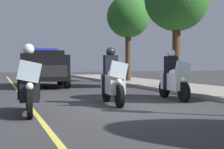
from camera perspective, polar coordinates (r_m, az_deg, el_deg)
ground_plane at (r=9.02m, az=1.71°, el=-5.88°), size 80.00×80.00×0.00m
lane_stripe_center at (r=8.47m, az=-13.39°, el=-6.42°), size 48.00×0.12×0.01m
police_motorcycle_lead_left at (r=8.17m, az=-14.31°, el=-1.83°), size 2.14×0.62×1.72m
police_motorcycle_lead_right at (r=9.72m, az=0.04°, el=-1.18°), size 2.14×0.62×1.72m
police_motorcycle_trailing at (r=11.20m, az=10.66°, el=-0.80°), size 2.14×0.62×1.72m
police_suv at (r=17.65m, az=-11.45°, el=1.36°), size 5.03×2.36×2.05m
tree_far_back at (r=16.64m, az=11.24°, el=12.71°), size 3.15×3.15×5.86m
tree_behind_suv at (r=21.85m, az=2.85°, el=9.95°), size 2.82×2.82×5.62m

